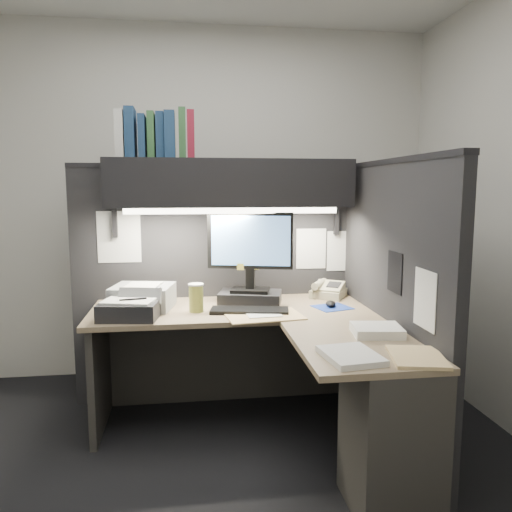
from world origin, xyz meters
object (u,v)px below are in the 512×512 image
keyboard (250,311)px  printer (143,297)px  coffee_cup (196,299)px  notebook_stack (130,310)px  desk (301,384)px  monitor (250,268)px  overhead_shelf (230,183)px  telephone (328,291)px

keyboard → printer: bearing=173.4°
coffee_cup → notebook_stack: (-0.38, -0.10, -0.03)m
desk → printer: bearing=143.9°
monitor → notebook_stack: (-0.73, -0.27, -0.18)m
overhead_shelf → notebook_stack: overhead_shelf is taller
desk → printer: printer is taller
desk → notebook_stack: size_ratio=5.24×
coffee_cup → telephone: bearing=17.6°
desk → notebook_stack: bearing=156.7°
overhead_shelf → printer: overhead_shelf is taller
overhead_shelf → desk: bearing=-68.2°
telephone → overhead_shelf: bearing=-144.8°
telephone → coffee_cup: bearing=-129.3°
notebook_stack → coffee_cup: bearing=14.3°
printer → monitor: bearing=13.7°
printer → notebook_stack: size_ratio=1.10×
telephone → printer: size_ratio=0.61×
printer → desk: bearing=-25.1°
overhead_shelf → telephone: bearing=2.1°
overhead_shelf → coffee_cup: (-0.23, -0.26, -0.69)m
desk → printer: 1.12m
keyboard → printer: 0.67m
desk → overhead_shelf: bearing=111.8°
overhead_shelf → coffee_cup: 0.77m
telephone → notebook_stack: size_ratio=0.67×
telephone → keyboard: bearing=-116.1°
monitor → coffee_cup: monitor is taller
keyboard → printer: (-0.64, 0.20, 0.06)m
overhead_shelf → printer: (-0.56, -0.13, -0.70)m
telephone → notebook_stack: bearing=-130.2°
overhead_shelf → keyboard: 0.83m
telephone → printer: bearing=-139.9°
monitor → keyboard: bearing=-84.2°
keyboard → desk: bearing=-52.1°
desk → keyboard: (-0.22, 0.43, 0.30)m
coffee_cup → notebook_stack: 0.39m
desk → coffee_cup: (-0.54, 0.49, 0.37)m
monitor → telephone: monitor is taller
desk → coffee_cup: coffee_cup is taller
desk → keyboard: keyboard is taller
monitor → desk: bearing=-60.2°
notebook_stack → monitor: bearing=20.0°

